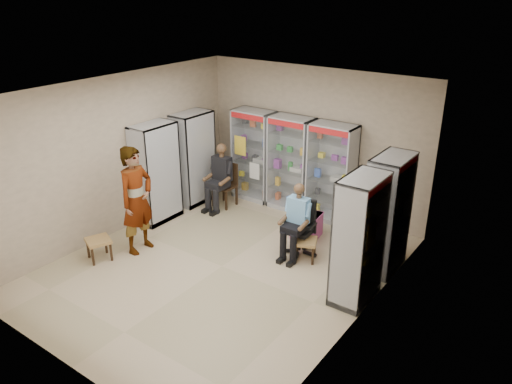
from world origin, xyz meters
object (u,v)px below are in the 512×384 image
Objects in this scene: cabinet_back_left at (254,155)px; cabinet_right_near at (359,240)px; cabinet_right_far at (388,214)px; cabinet_left_near at (156,173)px; cabinet_left_far at (194,158)px; cabinet_back_right at (331,173)px; seated_shopkeeper at (299,222)px; standing_man at (137,200)px; pink_trunk at (307,225)px; cabinet_back_mid at (291,164)px; office_chair at (300,228)px; wooden_chair at (225,185)px; woven_stool_a at (305,249)px; woven_stool_b at (99,249)px.

cabinet_right_near is at bearing -32.28° from cabinet_back_left.
cabinet_left_near is at bearing 101.41° from cabinet_right_far.
cabinet_back_left is 1.00× the size of cabinet_left_far.
cabinet_left_far is 1.10m from cabinet_left_near.
cabinet_back_right is 1.65m from seated_shopkeeper.
pink_trunk is at bearing -48.33° from standing_man.
cabinet_back_mid is 1.00× the size of cabinet_right_far.
cabinet_left_near is (-4.46, -0.90, 0.00)m from cabinet_right_far.
cabinet_back_mid is 2.82m from cabinet_right_far.
cabinet_right_near is at bearing -27.78° from office_chair.
cabinet_right_far is at bearing -6.04° from wooden_chair.
cabinet_right_far is at bearing 87.43° from cabinet_left_far.
cabinet_back_left is 2.68m from seated_shopkeeper.
cabinet_back_mid is at bearing 180.00° from cabinet_back_right.
cabinet_right_far is 1.02× the size of standing_man.
standing_man is at bearing -149.55° from seated_shopkeeper.
cabinet_left_near is 1.56m from wooden_chair.
cabinet_back_left is 0.95m from cabinet_back_mid.
woven_stool_a is at bearing -37.14° from office_chair.
cabinet_back_right is at bearing 36.16° from cabinet_right_near.
standing_man is (-0.03, -2.39, 0.51)m from wooden_chair.
cabinet_right_near is at bearing -26.11° from seated_shopkeeper.
cabinet_back_mid is at bearing 0.00° from cabinet_back_left.
office_chair is at bearing -71.15° from pink_trunk.
cabinet_left_far is at bearing 87.43° from cabinet_right_far.
cabinet_right_far is at bearing 101.41° from cabinet_left_near.
cabinet_right_far is at bearing 32.76° from woven_stool_b.
cabinet_left_near is (-2.83, -2.03, 0.00)m from cabinet_back_right.
cabinet_right_near reaches higher than woven_stool_b.
woven_stool_a is (3.26, 0.34, -0.81)m from cabinet_left_near.
standing_man is (-2.18, -3.12, -0.02)m from cabinet_back_right.
pink_trunk is 1.26× the size of woven_stool_a.
woven_stool_a is (-1.20, 0.54, -0.81)m from cabinet_right_near.
wooden_chair is (-2.15, -0.73, -0.53)m from cabinet_back_right.
cabinet_right_far is 5.09× the size of woven_stool_b.
cabinet_back_right reaches higher than pink_trunk.
wooden_chair is 1.93× the size of pink_trunk.
woven_stool_a is at bearing 76.82° from cabinet_left_far.
cabinet_right_near is (3.53, -2.23, 0.00)m from cabinet_back_left.
cabinet_back_left is at bearing 155.39° from cabinet_left_near.
office_chair is at bearing 98.95° from cabinet_left_near.
cabinet_right_near is (1.63, -2.23, 0.00)m from cabinet_back_right.
cabinet_back_mid is at bearing 67.74° from woven_stool_b.
seated_shopkeeper is 2.62× the size of pink_trunk.
cabinet_right_far reaches higher than office_chair.
office_chair is 0.70m from pink_trunk.
cabinet_back_right is 1.00× the size of cabinet_left_far.
cabinet_left_far reaches higher than office_chair.
seated_shopkeeper is at bearing 77.65° from cabinet_left_far.
cabinet_left_far is 0.89m from wooden_chair.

